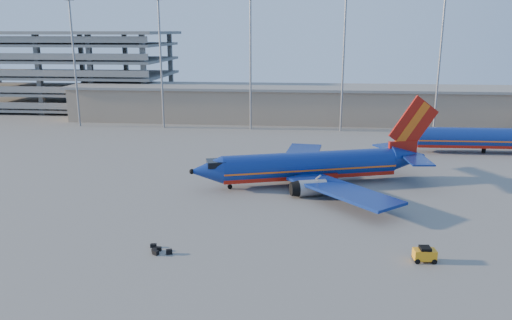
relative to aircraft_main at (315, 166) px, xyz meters
name	(u,v)px	position (x,y,z in m)	size (l,w,h in m)	color
ground	(251,194)	(-8.63, -5.79, -2.65)	(220.00, 220.00, 0.00)	slate
terminal_building	(317,104)	(1.37, 52.21, 1.66)	(122.00, 16.00, 8.50)	#89715E
parking_garage	(62,66)	(-70.63, 68.26, 9.08)	(62.00, 32.00, 21.40)	slate
light_mast_row	(297,50)	(-3.63, 40.21, 14.90)	(101.60, 1.60, 28.65)	gray
aircraft_main	(315,166)	(0.00, 0.00, 0.00)	(35.63, 33.73, 12.43)	navy
aircraft_second	(490,138)	(31.83, 21.97, 0.11)	(35.52, 13.84, 12.03)	navy
baggage_tug	(425,254)	(10.11, -24.38, -1.86)	(2.19, 1.41, 1.52)	orange
luggage_pile	(159,250)	(-15.85, -24.80, -2.44)	(2.70, 2.22, 0.51)	black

